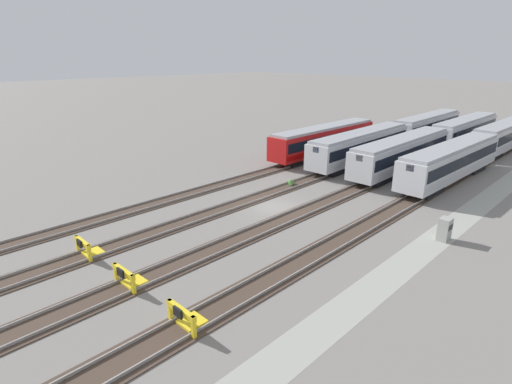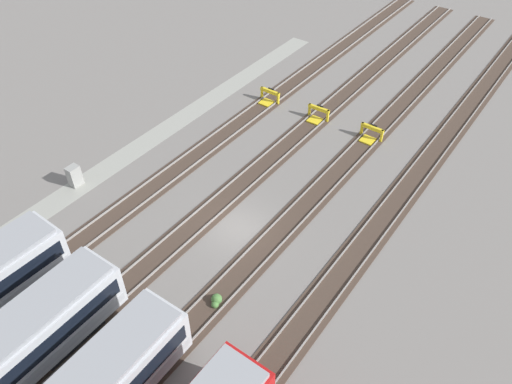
# 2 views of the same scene
# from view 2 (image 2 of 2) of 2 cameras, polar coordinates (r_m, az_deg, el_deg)

# --- Properties ---
(ground_plane) EXTENTS (400.00, 400.00, 0.00)m
(ground_plane) POSITION_cam_2_polar(r_m,az_deg,el_deg) (33.71, -2.05, -4.14)
(ground_plane) COLOR gray
(service_walkway) EXTENTS (54.00, 2.00, 0.01)m
(service_walkway) POSITION_cam_2_polar(r_m,az_deg,el_deg) (40.49, -15.70, 3.29)
(service_walkway) COLOR #9E9E93
(service_walkway) RESTS_ON ground
(rail_track_nearest) EXTENTS (90.00, 2.24, 0.21)m
(rail_track_nearest) POSITION_cam_2_polar(r_m,az_deg,el_deg) (37.61, -11.17, 0.87)
(rail_track_nearest) COLOR #47382D
(rail_track_nearest) RESTS_ON ground
(rail_track_near_inner) EXTENTS (90.00, 2.24, 0.21)m
(rail_track_near_inner) POSITION_cam_2_polar(r_m,az_deg,el_deg) (34.86, -5.32, -2.32)
(rail_track_near_inner) COLOR #47382D
(rail_track_near_inner) RESTS_ON ground
(rail_track_middle) EXTENTS (90.00, 2.24, 0.21)m
(rail_track_middle) POSITION_cam_2_polar(r_m,az_deg,el_deg) (32.65, 1.46, -5.97)
(rail_track_middle) COLOR #47382D
(rail_track_middle) RESTS_ON ground
(rail_track_far_inner) EXTENTS (90.00, 2.24, 0.21)m
(rail_track_far_inner) POSITION_cam_2_polar(r_m,az_deg,el_deg) (31.11, 9.17, -9.95)
(rail_track_far_inner) COLOR #47382D
(rail_track_far_inner) RESTS_ON ground
(bumper_stop_nearest_track) EXTENTS (1.34, 2.00, 1.22)m
(bumper_stop_nearest_track) POSITION_cam_2_polar(r_m,az_deg,el_deg) (45.96, 1.43, 10.77)
(bumper_stop_nearest_track) COLOR yellow
(bumper_stop_nearest_track) RESTS_ON ground
(bumper_stop_near_inner_track) EXTENTS (1.36, 2.01, 1.22)m
(bumper_stop_near_inner_track) POSITION_cam_2_polar(r_m,az_deg,el_deg) (43.84, 6.99, 8.76)
(bumper_stop_near_inner_track) COLOR yellow
(bumper_stop_near_inner_track) RESTS_ON ground
(bumper_stop_middle_track) EXTENTS (1.35, 2.00, 1.22)m
(bumper_stop_middle_track) POSITION_cam_2_polar(r_m,az_deg,el_deg) (42.17, 12.91, 6.45)
(bumper_stop_middle_track) COLOR yellow
(bumper_stop_middle_track) RESTS_ON ground
(electrical_cabinet) EXTENTS (0.90, 0.73, 1.60)m
(electrical_cabinet) POSITION_cam_2_polar(r_m,az_deg,el_deg) (38.82, -20.05, 1.76)
(electrical_cabinet) COLOR #9E9E99
(electrical_cabinet) RESTS_ON ground
(weed_clump) EXTENTS (0.92, 0.70, 0.64)m
(weed_clump) POSITION_cam_2_polar(r_m,az_deg,el_deg) (29.71, -4.56, -12.20)
(weed_clump) COLOR #4C7F3D
(weed_clump) RESTS_ON ground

